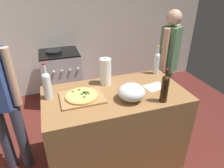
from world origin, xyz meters
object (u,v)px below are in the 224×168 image
at_px(mixing_bowl, 131,92).
at_px(person_in_stripes, 1,97).
at_px(wine_bottle_clear, 157,62).
at_px(person_in_red, 168,62).
at_px(wine_bottle_dark, 47,84).
at_px(stove, 62,77).
at_px(pizza, 82,96).
at_px(wine_bottle_amber, 165,88).
at_px(paper_towel_roll, 106,72).

relative_size(mixing_bowl, person_in_stripes, 0.16).
height_order(wine_bottle_clear, person_in_red, person_in_red).
height_order(wine_bottle_dark, stove, wine_bottle_dark).
xyz_separation_m(person_in_stripes, person_in_red, (2.01, 0.31, -0.01)).
relative_size(pizza, wine_bottle_amber, 0.95).
distance_m(pizza, stove, 1.60).
bearing_deg(pizza, person_in_stripes, 161.04).
xyz_separation_m(wine_bottle_amber, person_in_red, (0.58, 0.84, -0.15)).
bearing_deg(wine_bottle_amber, person_in_red, 55.07).
distance_m(wine_bottle_clear, stove, 1.72).
xyz_separation_m(mixing_bowl, stove, (-0.52, 1.68, -0.54)).
bearing_deg(pizza, wine_bottle_amber, -21.95).
bearing_deg(wine_bottle_amber, wine_bottle_dark, 158.78).
bearing_deg(paper_towel_roll, stove, 106.43).
xyz_separation_m(pizza, mixing_bowl, (0.43, -0.16, 0.05)).
bearing_deg(wine_bottle_clear, wine_bottle_amber, -113.01).
bearing_deg(stove, pizza, -86.79).
height_order(paper_towel_roll, wine_bottle_dark, wine_bottle_dark).
xyz_separation_m(pizza, wine_bottle_amber, (0.70, -0.28, 0.11)).
bearing_deg(paper_towel_roll, pizza, -143.85).
bearing_deg(stove, wine_bottle_clear, -50.64).
height_order(pizza, stove, pizza).
bearing_deg(pizza, person_in_red, 23.48).
relative_size(wine_bottle_clear, person_in_stripes, 0.21).
distance_m(wine_bottle_dark, wine_bottle_amber, 1.06).
bearing_deg(mixing_bowl, wine_bottle_dark, 159.87).
relative_size(pizza, wine_bottle_dark, 0.87).
bearing_deg(wine_bottle_clear, mixing_bowl, -138.90).
height_order(mixing_bowl, person_in_red, person_in_red).
bearing_deg(wine_bottle_dark, wine_bottle_clear, 8.09).
relative_size(paper_towel_roll, stove, 0.31).
bearing_deg(wine_bottle_amber, person_in_stripes, 159.56).
bearing_deg(wine_bottle_clear, paper_towel_roll, -174.65).
bearing_deg(mixing_bowl, wine_bottle_amber, -24.08).
bearing_deg(person_in_red, wine_bottle_dark, -163.93).
bearing_deg(wine_bottle_dark, paper_towel_roll, 11.00).
bearing_deg(stove, wine_bottle_dark, -98.31).
bearing_deg(pizza, wine_bottle_clear, 16.56).
bearing_deg(mixing_bowl, pizza, 159.41).
xyz_separation_m(paper_towel_roll, wine_bottle_clear, (0.64, 0.06, 0.00)).
bearing_deg(person_in_stripes, person_in_red, 8.73).
bearing_deg(paper_towel_roll, wine_bottle_dark, -169.00).
xyz_separation_m(wine_bottle_amber, wine_bottle_clear, (0.24, 0.56, 0.00)).
xyz_separation_m(mixing_bowl, wine_bottle_clear, (0.50, 0.44, 0.06)).
relative_size(pizza, mixing_bowl, 1.21).
relative_size(wine_bottle_amber, stove, 0.35).
xyz_separation_m(pizza, paper_towel_roll, (0.30, 0.22, 0.11)).
bearing_deg(wine_bottle_dark, person_in_stripes, 161.38).
height_order(pizza, wine_bottle_amber, wine_bottle_amber).
bearing_deg(stove, person_in_red, -35.19).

